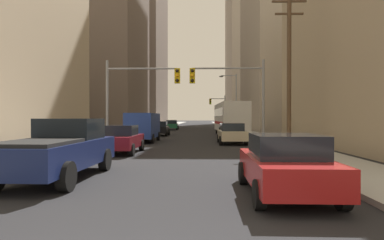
{
  "coord_description": "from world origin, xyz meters",
  "views": [
    {
      "loc": [
        1.19,
        -3.01,
        1.94
      ],
      "look_at": [
        0.0,
        38.54,
        1.6
      ],
      "focal_mm": 31.17,
      "sensor_mm": 36.0,
      "label": 1
    }
  ],
  "objects_px": {
    "sedan_beige": "(232,133)",
    "sedan_green": "(172,125)",
    "cargo_van_blue": "(143,126)",
    "traffic_signal_near_right": "(231,87)",
    "city_bus": "(230,117)",
    "sedan_maroon": "(121,139)",
    "pickup_truck_navy": "(60,149)",
    "sedan_red": "(285,164)",
    "sedan_black": "(159,128)",
    "traffic_signal_far_right": "(218,106)",
    "traffic_signal_near_left": "(139,87)"
  },
  "relations": [
    {
      "from": "pickup_truck_navy",
      "to": "traffic_signal_far_right",
      "type": "bearing_deg",
      "value": 81.63
    },
    {
      "from": "cargo_van_blue",
      "to": "traffic_signal_near_right",
      "type": "relative_size",
      "value": 0.87
    },
    {
      "from": "pickup_truck_navy",
      "to": "sedan_black",
      "type": "height_order",
      "value": "pickup_truck_navy"
    },
    {
      "from": "cargo_van_blue",
      "to": "traffic_signal_near_left",
      "type": "relative_size",
      "value": 0.87
    },
    {
      "from": "traffic_signal_near_right",
      "to": "traffic_signal_far_right",
      "type": "bearing_deg",
      "value": 88.41
    },
    {
      "from": "sedan_beige",
      "to": "sedan_red",
      "type": "bearing_deg",
      "value": -90.46
    },
    {
      "from": "city_bus",
      "to": "sedan_black",
      "type": "height_order",
      "value": "city_bus"
    },
    {
      "from": "pickup_truck_navy",
      "to": "city_bus",
      "type": "bearing_deg",
      "value": 73.28
    },
    {
      "from": "traffic_signal_near_left",
      "to": "sedan_black",
      "type": "bearing_deg",
      "value": 90.18
    },
    {
      "from": "cargo_van_blue",
      "to": "sedan_green",
      "type": "distance_m",
      "value": 25.36
    },
    {
      "from": "sedan_green",
      "to": "pickup_truck_navy",
      "type": "bearing_deg",
      "value": -89.82
    },
    {
      "from": "city_bus",
      "to": "sedan_maroon",
      "type": "distance_m",
      "value": 19.03
    },
    {
      "from": "sedan_red",
      "to": "traffic_signal_near_right",
      "type": "height_order",
      "value": "traffic_signal_near_right"
    },
    {
      "from": "pickup_truck_navy",
      "to": "sedan_maroon",
      "type": "height_order",
      "value": "pickup_truck_navy"
    },
    {
      "from": "sedan_beige",
      "to": "traffic_signal_near_right",
      "type": "relative_size",
      "value": 0.71
    },
    {
      "from": "sedan_red",
      "to": "traffic_signal_near_left",
      "type": "distance_m",
      "value": 16.88
    },
    {
      "from": "traffic_signal_far_right",
      "to": "traffic_signal_near_right",
      "type": "bearing_deg",
      "value": -91.59
    },
    {
      "from": "city_bus",
      "to": "pickup_truck_navy",
      "type": "bearing_deg",
      "value": -106.72
    },
    {
      "from": "traffic_signal_near_right",
      "to": "traffic_signal_near_left",
      "type": "bearing_deg",
      "value": 180.0
    },
    {
      "from": "sedan_maroon",
      "to": "sedan_black",
      "type": "xyz_separation_m",
      "value": [
        -0.11,
        17.16,
        0.0
      ]
    },
    {
      "from": "cargo_van_blue",
      "to": "sedan_maroon",
      "type": "relative_size",
      "value": 1.24
    },
    {
      "from": "city_bus",
      "to": "traffic_signal_near_left",
      "type": "distance_m",
      "value": 14.11
    },
    {
      "from": "sedan_beige",
      "to": "traffic_signal_far_right",
      "type": "distance_m",
      "value": 37.72
    },
    {
      "from": "cargo_van_blue",
      "to": "sedan_red",
      "type": "xyz_separation_m",
      "value": [
        6.67,
        -17.86,
        -0.52
      ]
    },
    {
      "from": "pickup_truck_navy",
      "to": "cargo_van_blue",
      "type": "height_order",
      "value": "cargo_van_blue"
    },
    {
      "from": "sedan_black",
      "to": "sedan_red",
      "type": "bearing_deg",
      "value": -76.26
    },
    {
      "from": "sedan_maroon",
      "to": "traffic_signal_near_right",
      "type": "bearing_deg",
      "value": 41.8
    },
    {
      "from": "cargo_van_blue",
      "to": "traffic_signal_near_right",
      "type": "height_order",
      "value": "traffic_signal_near_right"
    },
    {
      "from": "sedan_black",
      "to": "sedan_green",
      "type": "relative_size",
      "value": 1.0
    },
    {
      "from": "sedan_red",
      "to": "traffic_signal_near_left",
      "type": "height_order",
      "value": "traffic_signal_near_left"
    },
    {
      "from": "sedan_beige",
      "to": "sedan_black",
      "type": "relative_size",
      "value": 1.0
    },
    {
      "from": "sedan_red",
      "to": "sedan_beige",
      "type": "bearing_deg",
      "value": 89.54
    },
    {
      "from": "sedan_maroon",
      "to": "traffic_signal_far_right",
      "type": "bearing_deg",
      "value": 80.41
    },
    {
      "from": "sedan_black",
      "to": "pickup_truck_navy",
      "type": "bearing_deg",
      "value": -90.05
    },
    {
      "from": "city_bus",
      "to": "sedan_maroon",
      "type": "height_order",
      "value": "city_bus"
    },
    {
      "from": "sedan_black",
      "to": "sedan_beige",
      "type": "bearing_deg",
      "value": -57.99
    },
    {
      "from": "pickup_truck_navy",
      "to": "sedan_green",
      "type": "bearing_deg",
      "value": 90.18
    },
    {
      "from": "sedan_maroon",
      "to": "traffic_signal_near_left",
      "type": "relative_size",
      "value": 0.7
    },
    {
      "from": "city_bus",
      "to": "sedan_green",
      "type": "relative_size",
      "value": 2.71
    },
    {
      "from": "sedan_maroon",
      "to": "traffic_signal_far_right",
      "type": "distance_m",
      "value": 44.83
    },
    {
      "from": "traffic_signal_near_left",
      "to": "traffic_signal_far_right",
      "type": "height_order",
      "value": "same"
    },
    {
      "from": "cargo_van_blue",
      "to": "sedan_green",
      "type": "height_order",
      "value": "cargo_van_blue"
    },
    {
      "from": "city_bus",
      "to": "cargo_van_blue",
      "type": "xyz_separation_m",
      "value": [
        -7.62,
        -9.16,
        -0.64
      ]
    },
    {
      "from": "cargo_van_blue",
      "to": "sedan_green",
      "type": "xyz_separation_m",
      "value": [
        -0.0,
        25.35,
        -0.52
      ]
    },
    {
      "from": "city_bus",
      "to": "sedan_black",
      "type": "xyz_separation_m",
      "value": [
        -7.46,
        -0.35,
        -1.16
      ]
    },
    {
      "from": "sedan_beige",
      "to": "sedan_green",
      "type": "relative_size",
      "value": 1.0
    },
    {
      "from": "sedan_green",
      "to": "cargo_van_blue",
      "type": "bearing_deg",
      "value": -90.0
    },
    {
      "from": "city_bus",
      "to": "pickup_truck_navy",
      "type": "distance_m",
      "value": 26.05
    },
    {
      "from": "sedan_black",
      "to": "traffic_signal_near_right",
      "type": "height_order",
      "value": "traffic_signal_near_right"
    },
    {
      "from": "city_bus",
      "to": "traffic_signal_near_right",
      "type": "xyz_separation_m",
      "value": [
        -0.97,
        -11.8,
        2.18
      ]
    }
  ]
}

